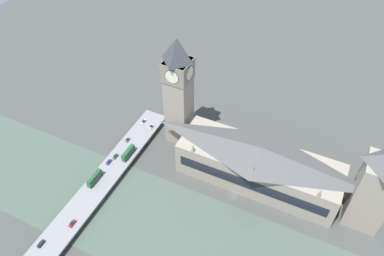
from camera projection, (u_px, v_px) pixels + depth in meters
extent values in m
plane|color=#424442|center=(233.00, 197.00, 214.09)|extent=(600.00, 600.00, 0.00)
cube|color=#47564C|center=(208.00, 248.00, 191.36)|extent=(58.29, 360.00, 0.30)
cube|color=gray|center=(258.00, 168.00, 214.97)|extent=(28.48, 92.24, 22.12)
cube|color=black|center=(250.00, 185.00, 204.93)|extent=(0.40, 84.86, 6.63)
pyramid|color=#4C4C4C|center=(261.00, 152.00, 205.11)|extent=(27.91, 90.39, 6.02)
cone|color=gray|center=(320.00, 193.00, 186.18)|extent=(2.20, 2.20, 5.00)
cone|color=gray|center=(253.00, 169.00, 196.95)|extent=(2.20, 2.20, 5.00)
cone|color=gray|center=(193.00, 148.00, 207.71)|extent=(2.20, 2.20, 5.00)
cube|color=gray|center=(179.00, 102.00, 227.51)|extent=(13.96, 13.96, 59.97)
cube|color=gray|center=(178.00, 70.00, 210.90)|extent=(14.80, 14.80, 12.56)
cylinder|color=black|center=(172.00, 77.00, 206.29)|extent=(0.50, 8.77, 8.77)
cylinder|color=silver|center=(172.00, 77.00, 206.20)|extent=(0.62, 8.12, 8.12)
cylinder|color=black|center=(183.00, 63.00, 215.50)|extent=(0.50, 8.77, 8.77)
cylinder|color=silver|center=(184.00, 63.00, 215.59)|extent=(0.62, 8.12, 8.12)
cylinder|color=black|center=(189.00, 73.00, 208.70)|extent=(8.77, 0.50, 8.77)
cylinder|color=silver|center=(189.00, 73.00, 208.65)|extent=(8.12, 0.62, 8.12)
cylinder|color=black|center=(167.00, 67.00, 213.09)|extent=(8.77, 0.50, 8.77)
cylinder|color=silver|center=(166.00, 67.00, 213.14)|extent=(8.12, 0.62, 8.12)
pyramid|color=#383D42|center=(177.00, 50.00, 201.49)|extent=(14.24, 14.24, 14.27)
cube|color=gray|center=(372.00, 193.00, 189.13)|extent=(17.90, 17.90, 44.06)
cube|color=slate|center=(92.00, 196.00, 212.38)|extent=(3.00, 13.20, 3.31)
cube|color=slate|center=(140.00, 137.00, 245.84)|extent=(3.00, 13.20, 3.31)
cube|color=gray|center=(92.00, 194.00, 210.80)|extent=(148.57, 15.53, 1.20)
cube|color=#235B33|center=(128.00, 154.00, 229.48)|extent=(11.87, 2.53, 1.96)
cube|color=black|center=(128.00, 154.00, 229.21)|extent=(10.69, 2.59, 0.86)
cube|color=#235B33|center=(128.00, 152.00, 227.99)|extent=(11.64, 2.53, 2.30)
cube|color=black|center=(128.00, 152.00, 227.91)|extent=(10.69, 2.59, 1.10)
cube|color=#1E4E2B|center=(128.00, 150.00, 227.13)|extent=(11.52, 2.41, 0.16)
cylinder|color=black|center=(135.00, 150.00, 233.04)|extent=(1.01, 0.28, 1.01)
cylinder|color=black|center=(131.00, 149.00, 233.75)|extent=(1.01, 0.28, 1.01)
cylinder|color=black|center=(126.00, 161.00, 226.50)|extent=(1.01, 0.28, 1.01)
cylinder|color=black|center=(123.00, 160.00, 227.22)|extent=(1.01, 0.28, 1.01)
cube|color=#235B33|center=(95.00, 179.00, 215.51)|extent=(11.88, 2.50, 2.04)
cube|color=black|center=(95.00, 179.00, 215.22)|extent=(10.69, 2.56, 0.90)
cube|color=#235B33|center=(94.00, 177.00, 213.96)|extent=(11.64, 2.50, 2.39)
cube|color=black|center=(94.00, 177.00, 213.87)|extent=(10.69, 2.56, 1.15)
cube|color=#1E4E2B|center=(94.00, 176.00, 213.06)|extent=(11.52, 2.37, 0.16)
cylinder|color=black|center=(102.00, 175.00, 219.06)|extent=(1.08, 0.28, 1.08)
cylinder|color=black|center=(99.00, 173.00, 219.76)|extent=(1.08, 0.28, 1.08)
cylinder|color=black|center=(92.00, 187.00, 212.60)|extent=(1.08, 0.28, 1.08)
cylinder|color=black|center=(88.00, 186.00, 213.30)|extent=(1.08, 0.28, 1.08)
cube|color=navy|center=(109.00, 162.00, 225.96)|extent=(4.25, 1.82, 0.69)
cube|color=black|center=(109.00, 161.00, 225.48)|extent=(2.21, 1.64, 0.45)
cylinder|color=black|center=(112.00, 161.00, 226.93)|extent=(0.71, 0.22, 0.71)
cylinder|color=black|center=(109.00, 160.00, 227.44)|extent=(0.71, 0.22, 0.71)
cylinder|color=black|center=(109.00, 165.00, 224.83)|extent=(0.71, 0.22, 0.71)
cylinder|color=black|center=(106.00, 164.00, 225.34)|extent=(0.71, 0.22, 0.71)
cube|color=black|center=(41.00, 244.00, 187.69)|extent=(4.45, 1.85, 0.66)
cube|color=black|center=(41.00, 243.00, 187.20)|extent=(2.31, 1.67, 0.49)
cylinder|color=black|center=(45.00, 242.00, 188.75)|extent=(0.65, 0.22, 0.65)
cylinder|color=black|center=(42.00, 240.00, 189.26)|extent=(0.65, 0.22, 0.65)
cylinder|color=black|center=(40.00, 248.00, 186.47)|extent=(0.65, 0.22, 0.65)
cylinder|color=black|center=(37.00, 246.00, 186.98)|extent=(0.65, 0.22, 0.65)
cube|color=silver|center=(151.00, 127.00, 247.86)|extent=(3.94, 1.83, 0.57)
cube|color=black|center=(151.00, 126.00, 247.43)|extent=(2.05, 1.65, 0.46)
cylinder|color=black|center=(154.00, 126.00, 248.70)|extent=(0.69, 0.22, 0.69)
cylinder|color=black|center=(152.00, 125.00, 249.20)|extent=(0.69, 0.22, 0.69)
cylinder|color=black|center=(151.00, 129.00, 246.78)|extent=(0.69, 0.22, 0.69)
cylinder|color=black|center=(149.00, 128.00, 247.29)|extent=(0.69, 0.22, 0.69)
cube|color=silver|center=(144.00, 122.00, 251.29)|extent=(4.73, 1.75, 0.58)
cube|color=black|center=(143.00, 121.00, 250.80)|extent=(2.46, 1.57, 0.54)
cylinder|color=black|center=(146.00, 120.00, 252.42)|extent=(0.64, 0.22, 0.64)
cylinder|color=black|center=(144.00, 120.00, 252.90)|extent=(0.64, 0.22, 0.64)
cylinder|color=black|center=(143.00, 124.00, 249.96)|extent=(0.64, 0.22, 0.64)
cylinder|color=black|center=(141.00, 123.00, 250.44)|extent=(0.64, 0.22, 0.64)
cube|color=slate|center=(128.00, 140.00, 239.19)|extent=(4.28, 1.77, 0.59)
cube|color=black|center=(127.00, 139.00, 238.71)|extent=(2.23, 1.59, 0.53)
cylinder|color=black|center=(130.00, 139.00, 240.16)|extent=(0.67, 0.22, 0.67)
cylinder|color=black|center=(128.00, 138.00, 240.65)|extent=(0.67, 0.22, 0.67)
cylinder|color=black|center=(127.00, 142.00, 238.01)|extent=(0.67, 0.22, 0.67)
cylinder|color=black|center=(125.00, 141.00, 238.50)|extent=(0.67, 0.22, 0.67)
cube|color=#2D5638|center=(116.00, 156.00, 229.12)|extent=(4.41, 1.73, 0.72)
cube|color=black|center=(115.00, 156.00, 228.61)|extent=(2.29, 1.55, 0.52)
cylinder|color=black|center=(118.00, 155.00, 230.17)|extent=(0.71, 0.22, 0.71)
cylinder|color=black|center=(116.00, 154.00, 230.64)|extent=(0.71, 0.22, 0.71)
cylinder|color=black|center=(115.00, 159.00, 227.97)|extent=(0.71, 0.22, 0.71)
cylinder|color=black|center=(113.00, 158.00, 228.44)|extent=(0.71, 0.22, 0.71)
cube|color=maroon|center=(72.00, 223.00, 195.90)|extent=(4.54, 1.85, 0.69)
cube|color=black|center=(72.00, 223.00, 195.38)|extent=(2.36, 1.66, 0.55)
cylinder|color=black|center=(76.00, 222.00, 196.98)|extent=(0.67, 0.22, 0.67)
cylinder|color=black|center=(73.00, 220.00, 197.49)|extent=(0.67, 0.22, 0.67)
cylinder|color=black|center=(72.00, 227.00, 194.67)|extent=(0.67, 0.22, 0.67)
cylinder|color=black|center=(69.00, 226.00, 195.18)|extent=(0.67, 0.22, 0.67)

